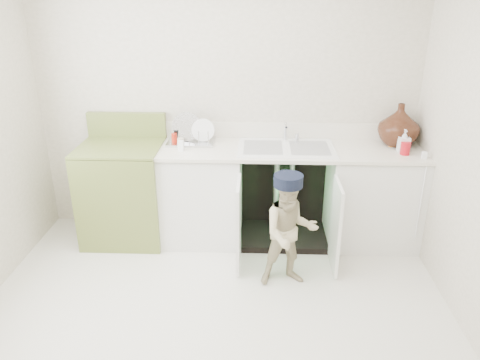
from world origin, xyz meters
The scene contains 5 objects.
ground centered at (0.00, 0.00, 0.00)m, with size 3.50×3.50×0.00m, color beige.
room_shell centered at (0.00, 0.00, 1.25)m, with size 6.00×5.50×1.26m.
counter_run centered at (0.60, 1.21, 0.48)m, with size 2.44×1.02×1.28m.
avocado_stove centered at (-0.93, 1.18, 0.47)m, with size 0.73×0.65×1.14m.
repair_worker centered at (0.56, 0.48, 0.47)m, with size 0.50×0.60×0.93m.
Camera 1 is at (0.30, -2.73, 2.24)m, focal length 35.00 mm.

